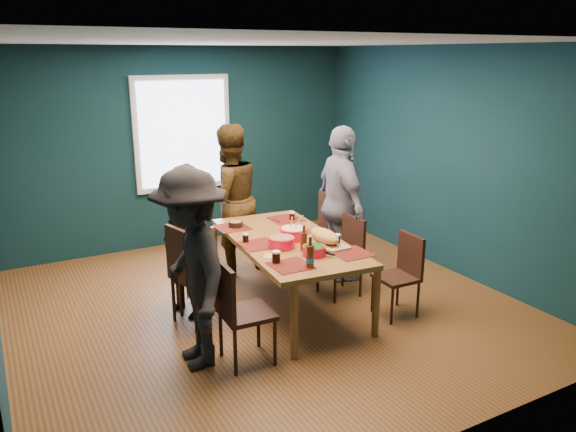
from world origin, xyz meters
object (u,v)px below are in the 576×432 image
chair_left_mid (191,269)px  person_near_left (192,269)px  chair_right_far (325,230)px  chair_right_near (403,269)px  bowl_herbs (314,250)px  chair_left_far (186,260)px  bowl_salad (282,242)px  cutting_board (324,237)px  person_back (229,199)px  chair_left_near (237,306)px  person_right (341,204)px  dining_table (288,246)px  chair_right_mid (346,250)px  bowl_dumpling (293,233)px

chair_left_mid → person_near_left: (-0.22, -0.68, 0.27)m
chair_right_far → chair_right_near: (0.14, -1.25, -0.09)m
bowl_herbs → chair_left_far: bearing=131.0°
chair_right_near → chair_right_far: bearing=98.0°
person_near_left → bowl_salad: 1.12m
chair_left_far → cutting_board: bearing=-23.3°
bowl_herbs → person_back: bearing=92.7°
chair_left_near → person_right: bearing=35.7°
person_near_left → bowl_herbs: 1.22m
cutting_board → dining_table: bearing=129.8°
chair_left_near → cutting_board: (1.16, 0.45, 0.29)m
person_right → bowl_salad: 1.29m
chair_left_mid → person_back: 1.54m
chair_left_far → chair_left_mid: bearing=-89.4°
chair_left_near → cutting_board: 1.28m
chair_right_mid → cutting_board: bearing=-147.3°
chair_right_far → person_back: size_ratio=0.55×
person_near_left → cutting_board: person_near_left is taller
person_near_left → bowl_herbs: (1.22, 0.03, -0.05)m
chair_right_near → person_right: (-0.02, 1.11, 0.42)m
chair_right_far → chair_left_near: bearing=-152.9°
bowl_salad → chair_left_mid: bearing=160.0°
bowl_salad → cutting_board: 0.44m
chair_right_far → person_near_left: person_near_left is taller
person_right → bowl_herbs: person_right is taller
chair_right_mid → bowl_herbs: (-0.76, -0.56, 0.30)m
chair_right_mid → cutting_board: size_ratio=1.30×
chair_left_far → chair_left_mid: size_ratio=0.89×
person_back → chair_left_near: bearing=64.0°
chair_right_mid → chair_right_near: chair_right_mid is taller
bowl_herbs → chair_right_near: bearing=-8.2°
bowl_dumpling → bowl_herbs: (-0.07, -0.52, -0.01)m
person_back → bowl_herbs: (0.09, -1.85, -0.09)m
chair_left_far → chair_right_near: (1.89, -1.19, -0.04)m
chair_left_mid → bowl_herbs: 1.21m
chair_right_far → chair_right_mid: 0.55m
chair_right_mid → person_back: size_ratio=0.49×
person_back → bowl_dumpling: person_back is taller
chair_left_near → person_near_left: (-0.32, 0.20, 0.32)m
chair_right_near → cutting_board: size_ratio=1.25×
cutting_board → chair_left_far: bearing=143.6°
chair_left_near → chair_right_near: (1.88, 0.09, -0.05)m
chair_left_far → dining_table: bearing=-18.2°
chair_left_far → chair_right_far: size_ratio=0.91×
chair_right_far → person_right: size_ratio=0.55×
chair_left_far → chair_right_mid: (1.67, -0.49, -0.02)m
chair_left_mid → chair_left_near: (0.09, -0.87, -0.05)m
chair_left_near → cutting_board: bearing=24.3°
chair_right_near → bowl_herbs: size_ratio=3.77×
bowl_dumpling → cutting_board: 0.35m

